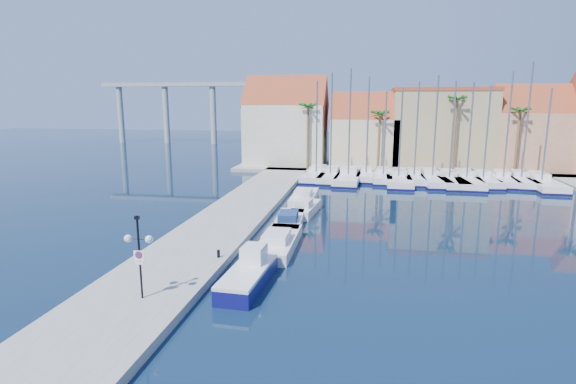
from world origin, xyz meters
TOP-DOWN VIEW (x-y plane):
  - ground at (0.00, 0.00)m, footprint 260.00×260.00m
  - quay_west at (-9.00, 13.50)m, footprint 6.00×77.00m
  - shore_north at (10.00, 48.00)m, footprint 54.00×16.00m
  - lamp_post at (-8.43, -2.73)m, footprint 1.43×0.45m
  - bollard at (-6.60, 3.58)m, footprint 0.19×0.19m
  - fishing_boat at (-3.91, 0.81)m, footprint 2.22×5.83m
  - motorboat_west_0 at (-3.51, 7.25)m, footprint 2.39×7.31m
  - motorboat_west_1 at (-3.72, 12.78)m, footprint 2.54×6.70m
  - motorboat_west_2 at (-3.03, 17.51)m, footprint 2.33×5.82m
  - motorboat_west_3 at (-3.80, 22.46)m, footprint 2.37×7.22m
  - sailboat_0 at (-4.03, 36.41)m, footprint 3.40×10.67m
  - sailboat_1 at (-2.13, 35.74)m, footprint 3.08×9.94m
  - sailboat_2 at (0.18, 35.34)m, footprint 3.64×11.59m
  - sailboat_3 at (2.41, 37.06)m, footprint 2.74×8.39m
  - sailboat_4 at (4.56, 36.23)m, footprint 2.72×8.85m
  - sailboat_5 at (6.36, 35.17)m, footprint 3.11×11.54m
  - sailboat_6 at (8.34, 36.08)m, footprint 2.35×8.75m
  - sailboat_7 at (10.46, 36.05)m, footprint 3.85×11.48m
  - sailboat_8 at (12.38, 35.39)m, footprint 3.82×11.32m
  - sailboat_9 at (14.55, 35.76)m, footprint 3.91×12.19m
  - sailboat_10 at (16.46, 35.98)m, footprint 3.30×9.60m
  - sailboat_11 at (19.02, 36.59)m, footprint 2.92×9.37m
  - sailboat_12 at (21.08, 36.54)m, footprint 3.27×9.82m
  - sailboat_13 at (22.89, 35.34)m, footprint 3.32×11.52m
  - building_0 at (-10.00, 47.00)m, footprint 12.30×9.00m
  - building_1 at (2.00, 47.00)m, footprint 10.30×8.00m
  - building_2 at (13.00, 48.00)m, footprint 14.20×10.20m
  - building_3 at (25.00, 47.00)m, footprint 10.30×8.00m
  - palm_0 at (-6.00, 42.00)m, footprint 2.60×2.60m
  - palm_1 at (4.00, 42.00)m, footprint 2.60×2.60m
  - palm_2 at (14.00, 42.00)m, footprint 2.60×2.60m
  - palm_3 at (22.00, 42.00)m, footprint 2.60×2.60m
  - viaduct at (-39.07, 82.00)m, footprint 48.00×2.20m

SIDE VIEW (x-z plane):
  - ground at x=0.00m, z-range 0.00..0.00m
  - quay_west at x=-9.00m, z-range 0.00..0.50m
  - shore_north at x=10.00m, z-range 0.00..0.50m
  - motorboat_west_0 at x=-3.51m, z-range -0.19..1.21m
  - motorboat_west_2 at x=-3.03m, z-range -0.19..1.21m
  - motorboat_west_1 at x=-3.72m, z-range -0.19..1.21m
  - motorboat_west_3 at x=-3.80m, z-range -0.19..1.21m
  - sailboat_13 at x=22.89m, z-range -5.21..6.32m
  - sailboat_5 at x=6.36m, z-range -5.30..6.42m
  - sailboat_9 at x=14.55m, z-range -5.59..6.71m
  - sailboat_8 at x=12.38m, z-range -5.64..6.77m
  - sailboat_7 at x=10.46m, z-range -5.99..7.13m
  - sailboat_0 at x=-4.03m, z-range -5.72..6.87m
  - sailboat_2 at x=0.18m, z-range -6.42..7.58m
  - sailboat_10 at x=16.46m, z-range -5.35..6.52m
  - sailboat_4 at x=4.56m, z-range -5.04..6.21m
  - sailboat_1 at x=-2.13m, z-range -6.17..7.37m
  - sailboat_6 at x=8.34m, z-range -5.61..6.82m
  - sailboat_11 at x=19.02m, z-range -6.18..7.40m
  - sailboat_12 at x=21.08m, z-range -6.67..7.91m
  - sailboat_3 at x=2.41m, z-range -5.92..7.18m
  - fishing_boat at x=-3.91m, z-range -0.34..1.67m
  - bollard at x=-6.60m, z-range 0.50..0.98m
  - lamp_post at x=-8.43m, z-range 1.16..5.38m
  - building_1 at x=2.00m, z-range -0.20..10.80m
  - building_3 at x=25.00m, z-range -0.14..11.86m
  - building_2 at x=13.00m, z-range 0.51..12.01m
  - building_0 at x=-10.00m, z-range -0.23..13.27m
  - palm_1 at x=4.00m, z-range 3.56..12.71m
  - palm_3 at x=22.00m, z-range 3.78..13.43m
  - palm_0 at x=-6.00m, z-range 4.00..14.15m
  - palm_2 at x=14.00m, z-range 4.44..15.59m
  - viaduct at x=-39.07m, z-range 3.02..17.47m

